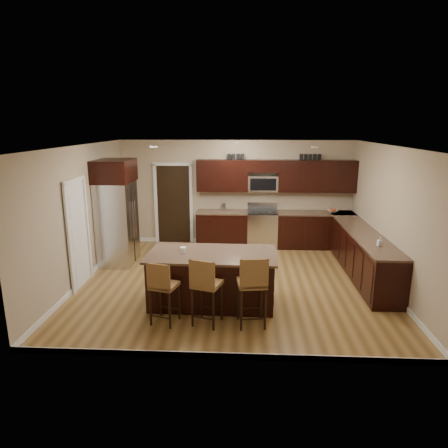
# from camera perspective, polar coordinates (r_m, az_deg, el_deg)

# --- Properties ---
(floor) EXTENTS (6.00, 6.00, 0.00)m
(floor) POSITION_cam_1_polar(r_m,az_deg,el_deg) (8.14, 1.25, -8.24)
(floor) COLOR olive
(floor) RESTS_ON ground
(ceiling) EXTENTS (6.00, 6.00, 0.00)m
(ceiling) POSITION_cam_1_polar(r_m,az_deg,el_deg) (7.54, 1.36, 11.11)
(ceiling) COLOR silver
(ceiling) RESTS_ON wall_back
(wall_back) EXTENTS (6.00, 0.00, 6.00)m
(wall_back) POSITION_cam_1_polar(r_m,az_deg,el_deg) (10.42, 1.76, 4.47)
(wall_back) COLOR tan
(wall_back) RESTS_ON floor
(wall_left) EXTENTS (0.00, 5.50, 5.50)m
(wall_left) POSITION_cam_1_polar(r_m,az_deg,el_deg) (8.37, -19.71, 1.24)
(wall_left) COLOR tan
(wall_left) RESTS_ON floor
(wall_right) EXTENTS (0.00, 5.50, 5.50)m
(wall_right) POSITION_cam_1_polar(r_m,az_deg,el_deg) (8.21, 22.73, 0.73)
(wall_right) COLOR tan
(wall_right) RESTS_ON floor
(base_cabinets) EXTENTS (4.02, 3.96, 0.92)m
(base_cabinets) POSITION_cam_1_polar(r_m,az_deg,el_deg) (9.50, 13.09, -2.36)
(base_cabinets) COLOR black
(base_cabinets) RESTS_ON floor
(upper_cabinets) EXTENTS (4.00, 0.33, 0.80)m
(upper_cabinets) POSITION_cam_1_polar(r_m,az_deg,el_deg) (10.22, 7.66, 6.94)
(upper_cabinets) COLOR black
(upper_cabinets) RESTS_ON wall_back
(range) EXTENTS (0.76, 0.64, 1.11)m
(range) POSITION_cam_1_polar(r_m,az_deg,el_deg) (10.32, 5.46, -0.67)
(range) COLOR silver
(range) RESTS_ON floor
(microwave) EXTENTS (0.76, 0.31, 0.40)m
(microwave) POSITION_cam_1_polar(r_m,az_deg,el_deg) (10.25, 5.57, 5.77)
(microwave) COLOR silver
(microwave) RESTS_ON upper_cabinets
(doorway) EXTENTS (0.85, 0.03, 2.06)m
(doorway) POSITION_cam_1_polar(r_m,az_deg,el_deg) (10.63, -7.20, 2.80)
(doorway) COLOR black
(doorway) RESTS_ON floor
(pantry_door) EXTENTS (0.03, 0.80, 2.04)m
(pantry_door) POSITION_cam_1_polar(r_m,az_deg,el_deg) (8.17, -20.18, -1.49)
(pantry_door) COLOR white
(pantry_door) RESTS_ON floor
(letter_decor) EXTENTS (2.20, 0.03, 0.15)m
(letter_decor) POSITION_cam_1_polar(r_m,az_deg,el_deg) (10.16, 6.93, 9.50)
(letter_decor) COLOR black
(letter_decor) RESTS_ON upper_cabinets
(island) EXTENTS (2.24, 1.21, 0.92)m
(island) POSITION_cam_1_polar(r_m,az_deg,el_deg) (7.10, -1.72, -7.94)
(island) COLOR black
(island) RESTS_ON floor
(stool_left) EXTENTS (0.48, 0.48, 1.05)m
(stool_left) POSITION_cam_1_polar(r_m,az_deg,el_deg) (6.35, -8.80, -8.70)
(stool_left) COLOR olive
(stool_left) RESTS_ON floor
(stool_mid) EXTENTS (0.52, 0.52, 1.11)m
(stool_mid) POSITION_cam_1_polar(r_m,az_deg,el_deg) (6.23, -2.69, -8.58)
(stool_mid) COLOR olive
(stool_mid) RESTS_ON floor
(stool_right) EXTENTS (0.49, 0.49, 1.16)m
(stool_right) POSITION_cam_1_polar(r_m,az_deg,el_deg) (6.19, 4.10, -8.48)
(stool_right) COLOR olive
(stool_right) RESTS_ON floor
(refrigerator) EXTENTS (0.79, 0.99, 2.35)m
(refrigerator) POSITION_cam_1_polar(r_m,az_deg,el_deg) (9.18, -15.09, 1.74)
(refrigerator) COLOR silver
(refrigerator) RESTS_ON floor
(floor_mat) EXTENTS (0.87, 0.64, 0.01)m
(floor_mat) POSITION_cam_1_polar(r_m,az_deg,el_deg) (9.87, 0.76, -4.13)
(floor_mat) COLOR brown
(floor_mat) RESTS_ON floor
(fruit_bowl) EXTENTS (0.30, 0.30, 0.06)m
(fruit_bowl) POSITION_cam_1_polar(r_m,az_deg,el_deg) (10.44, 15.25, 1.77)
(fruit_bowl) COLOR silver
(fruit_bowl) RESTS_ON base_cabinets
(soap_bottle) EXTENTS (0.09, 0.09, 0.17)m
(soap_bottle) POSITION_cam_1_polar(r_m,az_deg,el_deg) (7.84, 21.36, -2.36)
(soap_bottle) COLOR #B2B2B2
(soap_bottle) RESTS_ON base_cabinets
(canister_tall) EXTENTS (0.12, 0.12, 0.21)m
(canister_tall) POSITION_cam_1_polar(r_m,az_deg,el_deg) (10.20, -0.07, 2.42)
(canister_tall) COLOR silver
(canister_tall) RESTS_ON base_cabinets
(canister_short) EXTENTS (0.11, 0.11, 0.15)m
(canister_short) POSITION_cam_1_polar(r_m,az_deg,el_deg) (10.21, -0.22, 2.25)
(canister_short) COLOR silver
(canister_short) RESTS_ON base_cabinets
(island_jar) EXTENTS (0.10, 0.10, 0.10)m
(island_jar) POSITION_cam_1_polar(r_m,az_deg,el_deg) (6.97, -5.86, -3.70)
(island_jar) COLOR white
(island_jar) RESTS_ON island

